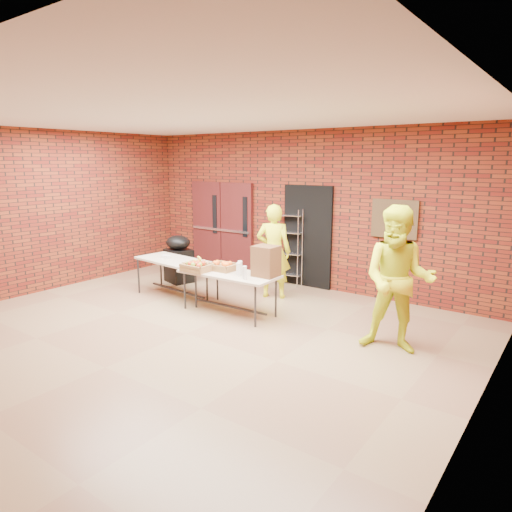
{
  "coord_description": "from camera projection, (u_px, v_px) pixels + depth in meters",
  "views": [
    {
      "loc": [
        4.73,
        -4.65,
        2.57
      ],
      "look_at": [
        0.29,
        1.4,
        1.01
      ],
      "focal_mm": 32.0,
      "sensor_mm": 36.0,
      "label": 1
    }
  ],
  "objects": [
    {
      "name": "room",
      "position": [
        183.0,
        230.0,
        6.61
      ],
      "size": [
        8.08,
        7.08,
        3.28
      ],
      "color": "#8E6B4C",
      "rests_on": "ground"
    },
    {
      "name": "double_doors",
      "position": [
        222.0,
        227.0,
        10.7
      ],
      "size": [
        1.78,
        0.12,
        2.1
      ],
      "color": "#441314",
      "rests_on": "room"
    },
    {
      "name": "dark_doorway",
      "position": [
        307.0,
        237.0,
        9.39
      ],
      "size": [
        1.1,
        0.06,
        2.1
      ],
      "primitive_type": "cube",
      "color": "black",
      "rests_on": "room"
    },
    {
      "name": "bronze_plaque",
      "position": [
        394.0,
        219.0,
        8.24
      ],
      "size": [
        0.85,
        0.04,
        0.7
      ],
      "primitive_type": "cube",
      "color": "#45361B",
      "rests_on": "room"
    },
    {
      "name": "wire_rack",
      "position": [
        288.0,
        247.0,
        9.55
      ],
      "size": [
        0.62,
        0.3,
        1.61
      ],
      "primitive_type": null,
      "rotation": [
        0.0,
        0.0,
        0.19
      ],
      "color": "silver",
      "rests_on": "room"
    },
    {
      "name": "table_left",
      "position": [
        176.0,
        263.0,
        8.73
      ],
      "size": [
        1.81,
        0.9,
        0.72
      ],
      "rotation": [
        0.0,
        0.0,
        -0.1
      ],
      "color": "beige",
      "rests_on": "room"
    },
    {
      "name": "table_right",
      "position": [
        229.0,
        276.0,
        7.76
      ],
      "size": [
        1.76,
        0.78,
        0.72
      ],
      "rotation": [
        0.0,
        0.0,
        0.03
      ],
      "color": "beige",
      "rests_on": "room"
    },
    {
      "name": "basket_bananas",
      "position": [
        196.0,
        265.0,
        8.09
      ],
      "size": [
        0.4,
        0.31,
        0.12
      ],
      "color": "olive",
      "rests_on": "table_right"
    },
    {
      "name": "basket_oranges",
      "position": [
        222.0,
        266.0,
        7.92
      ],
      "size": [
        0.47,
        0.36,
        0.15
      ],
      "color": "olive",
      "rests_on": "table_right"
    },
    {
      "name": "basket_apples",
      "position": [
        197.0,
        267.0,
        7.88
      ],
      "size": [
        0.49,
        0.38,
        0.15
      ],
      "color": "olive",
      "rests_on": "table_right"
    },
    {
      "name": "muffin_tray",
      "position": [
        201.0,
        263.0,
        8.25
      ],
      "size": [
        0.37,
        0.37,
        0.09
      ],
      "color": "#12451A",
      "rests_on": "table_left"
    },
    {
      "name": "napkin_box",
      "position": [
        166.0,
        257.0,
        8.9
      ],
      "size": [
        0.17,
        0.11,
        0.06
      ],
      "primitive_type": "cube",
      "color": "silver",
      "rests_on": "table_left"
    },
    {
      "name": "coffee_dispenser",
      "position": [
        266.0,
        261.0,
        7.46
      ],
      "size": [
        0.38,
        0.34,
        0.51
      ],
      "primitive_type": "cube",
      "color": "brown",
      "rests_on": "table_right"
    },
    {
      "name": "cup_stack_front",
      "position": [
        238.0,
        269.0,
        7.5
      ],
      "size": [
        0.07,
        0.07,
        0.22
      ],
      "primitive_type": "cylinder",
      "color": "silver",
      "rests_on": "table_right"
    },
    {
      "name": "cup_stack_mid",
      "position": [
        245.0,
        273.0,
        7.29
      ],
      "size": [
        0.07,
        0.07,
        0.22
      ],
      "primitive_type": "cylinder",
      "color": "silver",
      "rests_on": "table_right"
    },
    {
      "name": "cup_stack_back",
      "position": [
        240.0,
        268.0,
        7.57
      ],
      "size": [
        0.08,
        0.08,
        0.24
      ],
      "primitive_type": "cylinder",
      "color": "silver",
      "rests_on": "table_right"
    },
    {
      "name": "covered_grill",
      "position": [
        179.0,
        259.0,
        9.84
      ],
      "size": [
        0.66,
        0.6,
        1.02
      ],
      "rotation": [
        0.0,
        0.0,
        -0.27
      ],
      "color": "black",
      "rests_on": "room"
    },
    {
      "name": "volunteer_woman",
      "position": [
        274.0,
        251.0,
        8.63
      ],
      "size": [
        0.77,
        0.66,
        1.8
      ],
      "primitive_type": "imported",
      "rotation": [
        0.0,
        0.0,
        3.56
      ],
      "color": "#E5F41B",
      "rests_on": "room"
    },
    {
      "name": "volunteer_man",
      "position": [
        398.0,
        280.0,
        6.14
      ],
      "size": [
        1.12,
        0.95,
        2.01
      ],
      "primitive_type": "imported",
      "rotation": [
        0.0,
        0.0,
        0.22
      ],
      "color": "#E5F41B",
      "rests_on": "room"
    }
  ]
}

